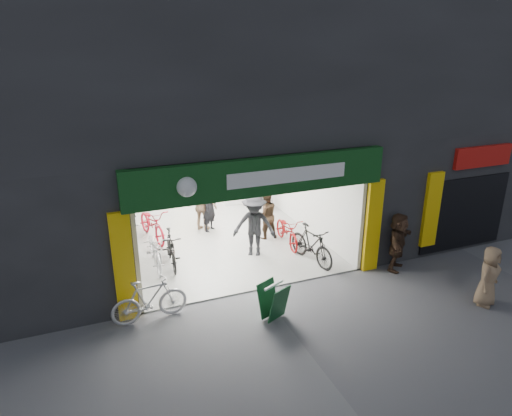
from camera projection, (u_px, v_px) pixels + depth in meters
ground at (260, 290)px, 11.63m from camera, size 60.00×60.00×0.00m
building at (229, 95)px, 14.81m from camera, size 17.00×10.27×8.00m
bike_left_front at (155, 249)px, 12.70m from camera, size 0.73×1.98×1.03m
bike_left_midfront at (171, 249)px, 12.72m from camera, size 0.60×1.74×1.03m
bike_left_midback at (152, 224)px, 14.46m from camera, size 1.07×2.11×1.06m
bike_left_back at (132, 217)px, 14.97m from camera, size 0.66×1.86×1.10m
bike_right_front at (311, 245)px, 12.90m from camera, size 0.85×1.91×1.11m
bike_right_mid at (287, 231)px, 14.07m from camera, size 0.78×1.85×0.95m
bike_right_back at (263, 192)px, 17.44m from camera, size 0.61×1.86×1.10m
parked_bike at (149, 300)px, 10.22m from camera, size 1.76×0.62×1.04m
customer_a at (210, 207)px, 14.93m from camera, size 0.74×0.74×1.74m
customer_b at (266, 215)px, 14.40m from camera, size 0.81×0.65×1.60m
customer_c at (254, 226)px, 13.18m from camera, size 1.43×1.20×1.92m
customer_d at (202, 206)px, 14.98m from camera, size 1.05×0.96×1.72m
pedestrian_near at (489, 276)px, 10.77m from camera, size 0.86×0.73×1.50m
pedestrian_far at (398, 242)px, 12.44m from camera, size 1.47×1.38×1.65m
sandwich_board at (273, 300)px, 10.30m from camera, size 0.73×0.74×0.85m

